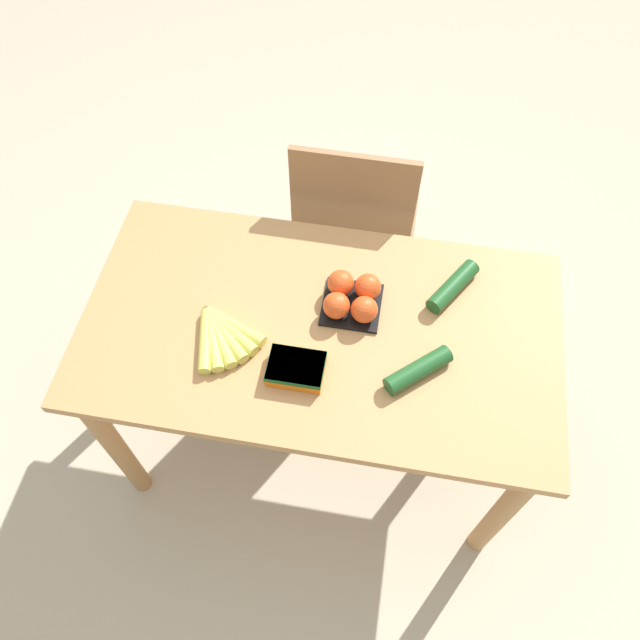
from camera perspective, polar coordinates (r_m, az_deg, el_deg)
ground_plane at (r=2.34m, az=0.00°, el=-10.30°), size 12.00×12.00×0.00m
dining_table at (r=1.77m, az=0.00°, el=-2.58°), size 1.29×0.70×0.75m
chair at (r=2.23m, az=3.15°, el=8.25°), size 0.42×0.40×0.94m
banana_bunch at (r=1.66m, az=-9.03°, el=-1.34°), size 0.19×0.20×0.03m
tomato_pack at (r=1.68m, az=2.97°, el=2.08°), size 0.16×0.16×0.08m
carrot_bag at (r=1.58m, az=-2.20°, el=-4.42°), size 0.14×0.10×0.04m
cucumber_near at (r=1.75m, az=12.06°, el=3.03°), size 0.14×0.18×0.05m
cucumber_far at (r=1.60m, az=8.97°, el=-4.53°), size 0.17×0.16×0.05m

